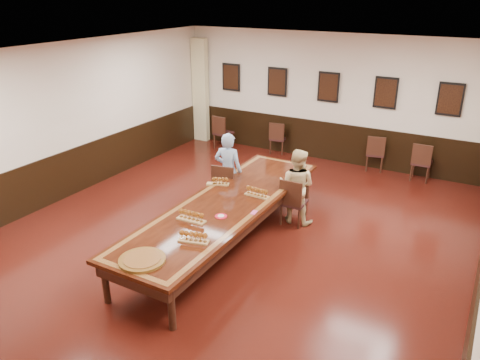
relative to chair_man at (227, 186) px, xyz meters
The scene contains 23 objects.
floor 1.45m from the chair_man, 59.42° to the right, with size 8.00×10.00×0.02m, color black.
ceiling 3.04m from the chair_man, 59.42° to the right, with size 8.00×10.00×0.02m, color white.
wall_back 4.05m from the chair_man, 79.76° to the left, with size 8.00×0.02×3.20m, color beige.
wall_left 3.69m from the chair_man, 160.52° to the right, with size 0.02×10.00×3.20m, color beige.
chair_man is the anchor object (origin of this frame).
chair_woman 1.44m from the chair_man, ahead, with size 0.43×0.47×0.93m, color black, non-canonical shape.
spare_chair_a 3.88m from the chair_man, 122.41° to the left, with size 0.44×0.48×0.94m, color black, non-canonical shape.
spare_chair_b 3.72m from the chair_man, 99.09° to the left, with size 0.41×0.44×0.87m, color black, non-canonical shape.
spare_chair_c 4.20m from the chair_man, 60.94° to the left, with size 0.42×0.46×0.90m, color black, non-canonical shape.
spare_chair_d 4.73m from the chair_man, 48.38° to the left, with size 0.43×0.47×0.91m, color black, non-canonical shape.
person_man 0.31m from the chair_man, 99.82° to the left, with size 0.57×0.38×1.56m, color #4D7FC0.
person_woman 1.47m from the chair_man, ahead, with size 0.72×0.56×1.45m, color beige.
pink_phone 1.83m from the chair_man, 44.40° to the right, with size 0.08×0.15×0.01m, color #EB4E9D.
curtain 4.85m from the chair_man, 129.97° to the left, with size 0.45×0.18×2.90m, color beige.
wainscoting 1.36m from the chair_man, 59.42° to the right, with size 8.00×10.00×1.00m.
conference_table 1.37m from the chair_man, 59.42° to the right, with size 1.40×5.00×0.76m.
posters 4.08m from the chair_man, 79.57° to the left, with size 6.14×0.04×0.74m.
flight_a 0.67m from the chair_man, 73.49° to the right, with size 0.44×0.27×0.16m.
flight_b 1.27m from the chair_man, 32.64° to the right, with size 0.46×0.15×0.17m.
flight_c 2.12m from the chair_man, 74.30° to the right, with size 0.49×0.17×0.18m.
flight_d 2.74m from the chair_man, 68.98° to the right, with size 0.47×0.25×0.17m.
red_plate_grp 1.91m from the chair_man, 61.52° to the right, with size 0.20×0.20×0.03m.
carved_platter 3.39m from the chair_man, 78.56° to the right, with size 0.79×0.79×0.05m.
Camera 1 is at (3.80, -6.20, 4.17)m, focal length 35.00 mm.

